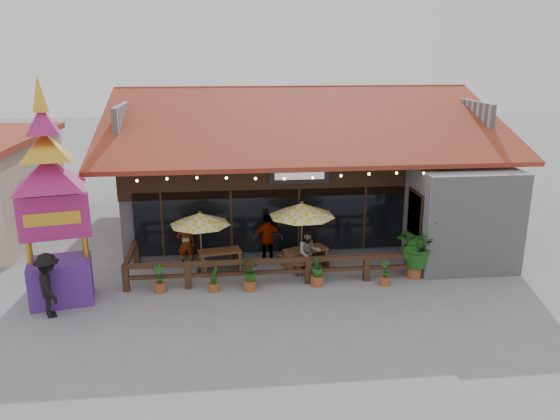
{
  "coord_description": "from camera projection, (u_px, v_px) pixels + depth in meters",
  "views": [
    {
      "loc": [
        -3.28,
        -17.31,
        7.52
      ],
      "look_at": [
        -1.24,
        1.5,
        2.01
      ],
      "focal_mm": 35.0,
      "sensor_mm": 36.0,
      "label": 1
    }
  ],
  "objects": [
    {
      "name": "diner_b",
      "position": [
        309.0,
        253.0,
        18.8
      ],
      "size": [
        0.87,
        0.7,
        1.71
      ],
      "primitive_type": "imported",
      "rotation": [
        0.0,
        0.0,
        0.07
      ],
      "color": "#321F10",
      "rests_on": "ground"
    },
    {
      "name": "picnic_table_right",
      "position": [
        306.0,
        255.0,
        19.59
      ],
      "size": [
        1.92,
        1.8,
        0.74
      ],
      "color": "brown",
      "rests_on": "ground"
    },
    {
      "name": "planter_c",
      "position": [
        250.0,
        274.0,
        17.71
      ],
      "size": [
        0.7,
        0.63,
        1.03
      ],
      "color": "brown",
      "rests_on": "ground"
    },
    {
      "name": "planter_d",
      "position": [
        317.0,
        271.0,
        18.11
      ],
      "size": [
        0.53,
        0.53,
        1.04
      ],
      "color": "brown",
      "rests_on": "ground"
    },
    {
      "name": "picnic_table_left",
      "position": [
        220.0,
        257.0,
        19.46
      ],
      "size": [
        1.71,
        1.54,
        0.72
      ],
      "color": "brown",
      "rests_on": "ground"
    },
    {
      "name": "diner_a",
      "position": [
        186.0,
        244.0,
        19.57
      ],
      "size": [
        0.68,
        0.48,
        1.79
      ],
      "primitive_type": "imported",
      "rotation": [
        0.0,
        0.0,
        3.21
      ],
      "color": "#321F10",
      "rests_on": "ground"
    },
    {
      "name": "umbrella_right",
      "position": [
        302.0,
        210.0,
        19.07
      ],
      "size": [
        3.0,
        3.0,
        2.52
      ],
      "color": "brown",
      "rests_on": "ground"
    },
    {
      "name": "planter_e",
      "position": [
        385.0,
        275.0,
        18.16
      ],
      "size": [
        0.37,
        0.38,
        0.89
      ],
      "color": "brown",
      "rests_on": "ground"
    },
    {
      "name": "ground",
      "position": [
        320.0,
        276.0,
        18.97
      ],
      "size": [
        100.0,
        100.0,
        0.0
      ],
      "primitive_type": "plane",
      "color": "gray",
      "rests_on": "ground"
    },
    {
      "name": "tropical_plant",
      "position": [
        416.0,
        245.0,
        18.61
      ],
      "size": [
        1.76,
        1.87,
        2.06
      ],
      "color": "brown",
      "rests_on": "ground"
    },
    {
      "name": "patio_railing",
      "position": [
        256.0,
        265.0,
        18.31
      ],
      "size": [
        10.0,
        2.6,
        0.92
      ],
      "color": "#432917",
      "rests_on": "ground"
    },
    {
      "name": "diner_c",
      "position": [
        268.0,
        239.0,
        19.92
      ],
      "size": [
        1.11,
        0.47,
        1.88
      ],
      "primitive_type": "imported",
      "rotation": [
        0.0,
        0.0,
        3.15
      ],
      "color": "#321F10",
      "rests_on": "ground"
    },
    {
      "name": "thai_sign_tower",
      "position": [
        49.0,
        179.0,
        16.02
      ],
      "size": [
        3.24,
        3.24,
        7.41
      ],
      "color": "#512484",
      "rests_on": "ground"
    },
    {
      "name": "planter_a",
      "position": [
        159.0,
        281.0,
        17.63
      ],
      "size": [
        0.39,
        0.39,
        0.95
      ],
      "color": "brown",
      "rests_on": "ground"
    },
    {
      "name": "planter_b",
      "position": [
        214.0,
        280.0,
        17.69
      ],
      "size": [
        0.35,
        0.37,
        0.85
      ],
      "color": "brown",
      "rests_on": "ground"
    },
    {
      "name": "pedestrian",
      "position": [
        49.0,
        285.0,
        15.89
      ],
      "size": [
        1.2,
        1.45,
        1.95
      ],
      "primitive_type": "imported",
      "rotation": [
        0.0,
        0.0,
        2.02
      ],
      "color": "black",
      "rests_on": "ground"
    },
    {
      "name": "umbrella_left",
      "position": [
        200.0,
        219.0,
        18.8
      ],
      "size": [
        2.42,
        2.42,
        2.25
      ],
      "color": "brown",
      "rests_on": "ground"
    },
    {
      "name": "restaurant_building",
      "position": [
        301.0,
        174.0,
        24.69
      ],
      "size": [
        15.5,
        14.73,
        6.09
      ],
      "color": "#A1A1A5",
      "rests_on": "ground"
    }
  ]
}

